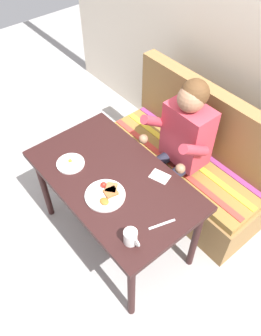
{
  "coord_description": "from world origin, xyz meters",
  "views": [
    {
      "loc": [
        1.2,
        -0.84,
        2.44
      ],
      "look_at": [
        0.0,
        0.15,
        0.72
      ],
      "focal_mm": 36.43,
      "sensor_mm": 36.0,
      "label": 1
    }
  ],
  "objects_px": {
    "table": "(113,186)",
    "couch": "(187,165)",
    "person": "(180,140)",
    "plate_breakfast": "(106,194)",
    "plate_eggs": "(71,163)",
    "fork": "(162,224)",
    "napkin": "(160,177)",
    "coffee_mug": "(131,237)"
  },
  "relations": [
    {
      "from": "couch",
      "to": "plate_breakfast",
      "type": "xyz_separation_m",
      "value": [
        0.09,
        -0.89,
        0.41
      ]
    },
    {
      "from": "table",
      "to": "napkin",
      "type": "bearing_deg",
      "value": 51.83
    },
    {
      "from": "couch",
      "to": "plate_eggs",
      "type": "xyz_separation_m",
      "value": [
        -0.28,
        -0.91,
        0.41
      ]
    },
    {
      "from": "plate_eggs",
      "to": "napkin",
      "type": "bearing_deg",
      "value": 39.7
    },
    {
      "from": "person",
      "to": "table",
      "type": "bearing_deg",
      "value": -93.47
    },
    {
      "from": "person",
      "to": "plate_breakfast",
      "type": "height_order",
      "value": "person"
    },
    {
      "from": "fork",
      "to": "coffee_mug",
      "type": "bearing_deg",
      "value": -80.36
    },
    {
      "from": "couch",
      "to": "plate_breakfast",
      "type": "relative_size",
      "value": 5.63
    },
    {
      "from": "fork",
      "to": "table",
      "type": "bearing_deg",
      "value": -162.63
    },
    {
      "from": "person",
      "to": "napkin",
      "type": "distance_m",
      "value": 0.38
    },
    {
      "from": "table",
      "to": "plate_eggs",
      "type": "height_order",
      "value": "plate_eggs"
    },
    {
      "from": "table",
      "to": "couch",
      "type": "xyz_separation_m",
      "value": [
        0.0,
        0.76,
        -0.32
      ]
    },
    {
      "from": "person",
      "to": "plate_breakfast",
      "type": "bearing_deg",
      "value": -85.66
    },
    {
      "from": "coffee_mug",
      "to": "napkin",
      "type": "bearing_deg",
      "value": 118.74
    },
    {
      "from": "table",
      "to": "couch",
      "type": "distance_m",
      "value": 0.83
    },
    {
      "from": "table",
      "to": "couch",
      "type": "relative_size",
      "value": 0.83
    },
    {
      "from": "table",
      "to": "plate_breakfast",
      "type": "height_order",
      "value": "plate_breakfast"
    },
    {
      "from": "plate_eggs",
      "to": "napkin",
      "type": "distance_m",
      "value": 0.61
    },
    {
      "from": "plate_breakfast",
      "to": "fork",
      "type": "xyz_separation_m",
      "value": [
        0.38,
        0.12,
        -0.01
      ]
    },
    {
      "from": "fork",
      "to": "napkin",
      "type": "bearing_deg",
      "value": 156.38
    },
    {
      "from": "couch",
      "to": "person",
      "type": "bearing_deg",
      "value": -78.45
    },
    {
      "from": "person",
      "to": "napkin",
      "type": "relative_size",
      "value": 9.68
    },
    {
      "from": "table",
      "to": "fork",
      "type": "bearing_deg",
      "value": -0.15
    },
    {
      "from": "coffee_mug",
      "to": "plate_breakfast",
      "type": "bearing_deg",
      "value": 165.83
    },
    {
      "from": "table",
      "to": "couch",
      "type": "height_order",
      "value": "couch"
    },
    {
      "from": "table",
      "to": "coffee_mug",
      "type": "relative_size",
      "value": 10.17
    },
    {
      "from": "plate_breakfast",
      "to": "plate_eggs",
      "type": "bearing_deg",
      "value": -176.3
    },
    {
      "from": "person",
      "to": "plate_breakfast",
      "type": "distance_m",
      "value": 0.72
    },
    {
      "from": "couch",
      "to": "coffee_mug",
      "type": "relative_size",
      "value": 12.2
    },
    {
      "from": "table",
      "to": "fork",
      "type": "distance_m",
      "value": 0.48
    },
    {
      "from": "couch",
      "to": "fork",
      "type": "relative_size",
      "value": 8.47
    },
    {
      "from": "plate_eggs",
      "to": "coffee_mug",
      "type": "distance_m",
      "value": 0.73
    },
    {
      "from": "plate_breakfast",
      "to": "napkin",
      "type": "bearing_deg",
      "value": 74.6
    },
    {
      "from": "person",
      "to": "coffee_mug",
      "type": "height_order",
      "value": "person"
    },
    {
      "from": "napkin",
      "to": "fork",
      "type": "distance_m",
      "value": 0.37
    },
    {
      "from": "napkin",
      "to": "coffee_mug",
      "type": "bearing_deg",
      "value": -61.26
    },
    {
      "from": "coffee_mug",
      "to": "person",
      "type": "bearing_deg",
      "value": 116.82
    },
    {
      "from": "fork",
      "to": "couch",
      "type": "bearing_deg",
      "value": 139.13
    },
    {
      "from": "couch",
      "to": "fork",
      "type": "xyz_separation_m",
      "value": [
        0.47,
        -0.77,
        0.4
      ]
    },
    {
      "from": "table",
      "to": "plate_breakfast",
      "type": "distance_m",
      "value": 0.18
    },
    {
      "from": "coffee_mug",
      "to": "napkin",
      "type": "distance_m",
      "value": 0.52
    },
    {
      "from": "couch",
      "to": "table",
      "type": "bearing_deg",
      "value": -90.0
    }
  ]
}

